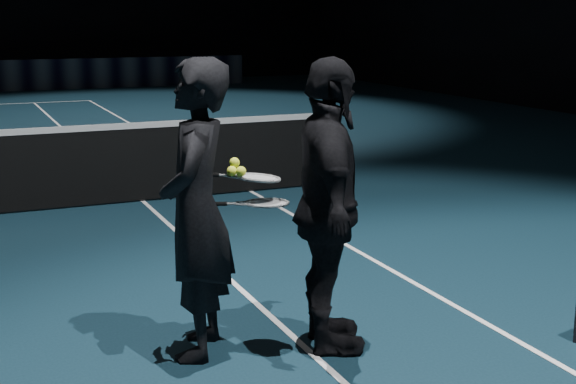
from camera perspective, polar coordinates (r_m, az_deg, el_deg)
name	(u,v)px	position (r m, az deg, el deg)	size (l,w,h in m)	color
net_post_right	(316,144)	(10.37, 2.02, 3.43)	(0.10, 0.10, 1.10)	black
player_a	(196,210)	(5.14, -6.53, -1.29)	(0.70, 0.46, 1.93)	black
player_b	(329,207)	(5.19, 2.90, -1.10)	(1.13, 0.47, 1.93)	black
racket_lower	(267,203)	(5.14, -1.51, -0.78)	(0.68, 0.22, 0.03)	black
racket_upper	(259,178)	(5.14, -2.11, 1.02)	(0.68, 0.22, 0.03)	black
tennis_balls	(236,169)	(5.09, -3.73, 1.67)	(0.12, 0.10, 0.12)	#E7F133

